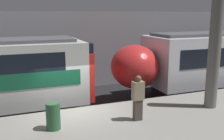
% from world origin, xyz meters
% --- Properties ---
extents(ground_plane, '(120.00, 120.00, 0.00)m').
position_xyz_m(ground_plane, '(0.00, 0.00, 0.00)').
color(ground_plane, black).
extents(station_rear_barrier, '(50.00, 0.15, 4.79)m').
position_xyz_m(station_rear_barrier, '(0.00, 6.57, 2.39)').
color(station_rear_barrier, '#939399').
rests_on(station_rear_barrier, ground).
extents(support_pillar_near, '(0.46, 0.46, 4.17)m').
position_xyz_m(support_pillar_near, '(4.98, -1.76, 3.18)').
color(support_pillar_near, slate).
rests_on(support_pillar_near, platform).
extents(person_waiting, '(0.38, 0.24, 1.55)m').
position_xyz_m(person_waiting, '(1.77, -1.92, 1.91)').
color(person_waiting, '#473D33').
rests_on(person_waiting, platform).
extents(trash_bin, '(0.44, 0.44, 0.85)m').
position_xyz_m(trash_bin, '(-1.00, -1.62, 1.52)').
color(trash_bin, '#2D5B38').
rests_on(trash_bin, platform).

